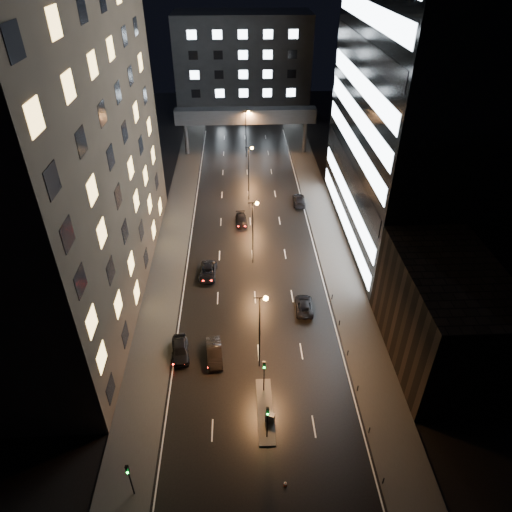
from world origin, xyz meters
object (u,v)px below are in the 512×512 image
(car_away_b, at_px, (214,353))
(car_toward_b, at_px, (299,200))
(car_away_a, at_px, (180,350))
(utility_cabinet, at_px, (270,418))
(car_away_c, at_px, (208,272))
(car_away_d, at_px, (241,220))
(car_toward_a, at_px, (304,305))

(car_away_b, bearing_deg, car_toward_b, 63.33)
(car_away_a, bearing_deg, utility_cabinet, -51.67)
(car_away_b, height_order, car_away_c, car_away_b)
(car_away_d, relative_size, utility_cabinet, 4.18)
(car_away_a, distance_m, car_toward_b, 40.10)
(car_away_a, height_order, car_toward_a, car_away_a)
(car_away_c, height_order, utility_cabinet, car_away_c)
(car_away_b, xyz_separation_m, car_away_d, (3.57, 29.91, -0.14))
(car_away_a, bearing_deg, car_away_d, 67.92)
(car_away_d, height_order, car_toward_a, car_away_d)
(car_away_a, bearing_deg, car_toward_a, 17.67)
(car_away_a, xyz_separation_m, car_away_c, (2.49, 14.96, -0.10))
(car_away_d, bearing_deg, car_away_a, -108.72)
(car_away_a, height_order, utility_cabinet, car_away_a)
(car_away_d, height_order, car_toward_b, car_toward_b)
(car_away_d, relative_size, car_toward_a, 0.97)
(car_away_d, xyz_separation_m, car_toward_a, (7.73, -22.06, -0.01))
(car_away_b, bearing_deg, car_away_d, 77.63)
(car_away_b, xyz_separation_m, utility_cabinet, (5.77, -8.73, -0.11))
(car_toward_a, bearing_deg, car_away_b, 38.33)
(car_away_a, height_order, car_away_b, car_away_a)
(car_away_a, bearing_deg, car_away_c, 72.82)
(car_away_b, bearing_deg, car_away_a, 165.40)
(car_away_b, relative_size, car_away_d, 1.07)
(car_away_b, relative_size, car_toward_a, 1.04)
(car_away_c, distance_m, car_toward_b, 26.01)
(car_away_a, relative_size, car_away_c, 0.93)
(utility_cabinet, bearing_deg, car_away_a, 157.84)
(car_toward_b, bearing_deg, car_away_d, 34.74)
(car_away_b, distance_m, car_away_c, 15.65)
(car_toward_b, bearing_deg, car_toward_a, 87.25)
(utility_cabinet, bearing_deg, car_away_c, 128.31)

